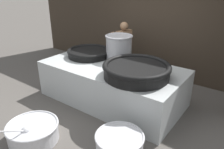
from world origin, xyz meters
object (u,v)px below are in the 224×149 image
prep_bowl_meat (119,145)px  prep_bowl_vegetables (33,131)px  giant_wok_near (89,52)px  stock_pot (119,47)px  cook (123,48)px  giant_wok_far (136,70)px

prep_bowl_meat → prep_bowl_vegetables: bearing=-158.1°
giant_wok_near → prep_bowl_meat: (1.98, -1.56, -0.71)m
stock_pot → prep_bowl_meat: (1.29, -1.83, -0.91)m
stock_pot → giant_wok_near: bearing=-158.5°
prep_bowl_vegetables → cook: bearing=94.6°
giant_wok_far → stock_pot: bearing=142.6°
stock_pot → prep_bowl_meat: 2.41m
stock_pot → cook: bearing=115.8°
giant_wok_far → prep_bowl_meat: size_ratio=1.71×
stock_pot → prep_bowl_meat: size_ratio=0.83×
giant_wok_near → prep_bowl_vegetables: 2.32m
prep_bowl_meat → giant_wok_near: bearing=141.8°
prep_bowl_vegetables → prep_bowl_meat: (1.40, 0.56, 0.04)m
giant_wok_near → giant_wok_far: (1.56, -0.39, 0.05)m
stock_pot → prep_bowl_meat: stock_pot is taller
stock_pot → cook: cook is taller
stock_pot → giant_wok_far: bearing=-37.4°
cook → prep_bowl_meat: bearing=136.8°
cook → prep_bowl_meat: 3.14m
prep_bowl_vegetables → prep_bowl_meat: bearing=21.9°
giant_wok_far → cook: (-1.23, 1.42, -0.14)m
stock_pot → prep_bowl_vegetables: (-0.11, -2.39, -0.94)m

